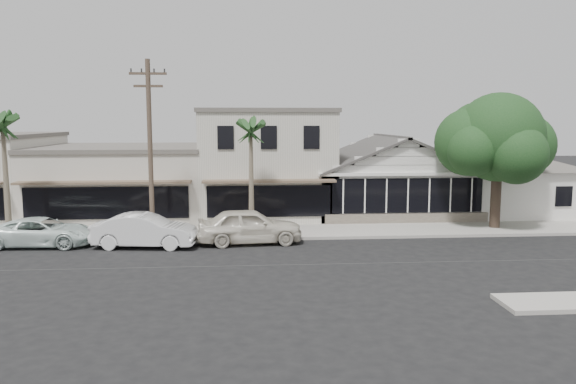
{
  "coord_description": "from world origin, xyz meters",
  "views": [
    {
      "loc": [
        -4.36,
        -22.93,
        6.04
      ],
      "look_at": [
        -2.11,
        6.0,
        2.33
      ],
      "focal_mm": 35.0,
      "sensor_mm": 36.0,
      "label": 1
    }
  ],
  "objects": [
    {
      "name": "palm_east",
      "position": [
        -4.02,
        6.3,
        5.54
      ],
      "size": [
        2.56,
        2.56,
        6.5
      ],
      "color": "#726651",
      "rests_on": "ground"
    },
    {
      "name": "palm_mid",
      "position": [
        -16.17,
        5.71,
        5.85
      ],
      "size": [
        2.89,
        2.89,
        6.86
      ],
      "color": "#726651",
      "rests_on": "ground"
    },
    {
      "name": "side_cottage",
      "position": [
        13.2,
        11.5,
        1.5
      ],
      "size": [
        6.0,
        6.0,
        3.0
      ],
      "primitive_type": "cube",
      "color": "white",
      "rests_on": "ground"
    },
    {
      "name": "car_0",
      "position": [
        -4.15,
        4.33,
        0.88
      ],
      "size": [
        5.31,
        2.49,
        1.76
      ],
      "primitive_type": "imported",
      "rotation": [
        0.0,
        0.0,
        1.65
      ],
      "color": "beige",
      "rests_on": "ground"
    },
    {
      "name": "sidewalk_north",
      "position": [
        -8.0,
        6.75,
        0.07
      ],
      "size": [
        90.0,
        3.5,
        0.15
      ],
      "primitive_type": "cube",
      "color": "#9E9991",
      "rests_on": "ground"
    },
    {
      "name": "corner_shop",
      "position": [
        5.0,
        12.47,
        2.62
      ],
      "size": [
        10.4,
        8.6,
        5.1
      ],
      "color": "white",
      "rests_on": "ground"
    },
    {
      "name": "row_building_midnear",
      "position": [
        -12.0,
        13.5,
        2.1
      ],
      "size": [
        10.0,
        10.0,
        4.2
      ],
      "primitive_type": "cube",
      "color": "#BCB5A8",
      "rests_on": "ground"
    },
    {
      "name": "ground",
      "position": [
        0.0,
        0.0,
        0.0
      ],
      "size": [
        140.0,
        140.0,
        0.0
      ],
      "primitive_type": "plane",
      "color": "black",
      "rests_on": "ground"
    },
    {
      "name": "car_2",
      "position": [
        -14.15,
        4.53,
        0.69
      ],
      "size": [
        5.06,
        2.52,
        1.38
      ],
      "primitive_type": "imported",
      "rotation": [
        0.0,
        0.0,
        1.52
      ],
      "color": "silver",
      "rests_on": "ground"
    },
    {
      "name": "utility_pole",
      "position": [
        -9.0,
        5.2,
        4.79
      ],
      "size": [
        1.8,
        0.24,
        9.0
      ],
      "color": "brown",
      "rests_on": "ground"
    },
    {
      "name": "car_1",
      "position": [
        -9.15,
        3.86,
        0.81
      ],
      "size": [
        5.08,
        2.25,
        1.62
      ],
      "primitive_type": "imported",
      "rotation": [
        0.0,
        0.0,
        1.46
      ],
      "color": "white",
      "rests_on": "ground"
    },
    {
      "name": "row_building_near",
      "position": [
        -3.0,
        13.5,
        3.25
      ],
      "size": [
        8.0,
        10.0,
        6.5
      ],
      "primitive_type": "cube",
      "color": "beige",
      "rests_on": "ground"
    },
    {
      "name": "shade_tree",
      "position": [
        9.4,
        6.98,
        4.98
      ],
      "size": [
        6.81,
        6.16,
        7.56
      ],
      "rotation": [
        0.0,
        0.0,
        0.15
      ],
      "color": "#3F3126",
      "rests_on": "ground"
    }
  ]
}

